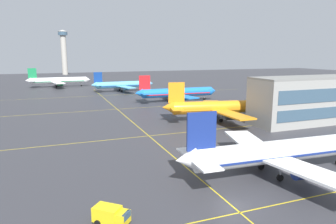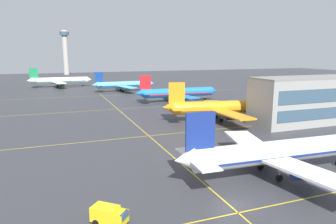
% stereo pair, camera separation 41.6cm
% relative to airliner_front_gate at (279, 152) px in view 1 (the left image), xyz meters
% --- Properties ---
extents(ground_plane, '(600.00, 600.00, 0.00)m').
position_rel_airliner_front_gate_xyz_m(ground_plane, '(-12.66, -6.23, -3.80)').
color(ground_plane, '#333338').
extents(airliner_front_gate, '(35.74, 30.83, 11.12)m').
position_rel_airliner_front_gate_xyz_m(airliner_front_gate, '(0.00, 0.00, 0.00)').
color(airliner_front_gate, white).
rests_on(airliner_front_gate, ground).
extents(airliner_second_row, '(36.50, 31.04, 11.40)m').
position_rel_airliner_front_gate_xyz_m(airliner_second_row, '(12.89, 38.58, 0.09)').
color(airliner_second_row, orange).
rests_on(airliner_second_row, ground).
extents(airliner_third_row, '(35.37, 30.61, 11.03)m').
position_rel_airliner_front_gate_xyz_m(airliner_third_row, '(13.61, 75.90, -0.03)').
color(airliner_third_row, blue).
rests_on(airliner_third_row, ground).
extents(airliner_far_left_stand, '(33.07, 28.55, 10.29)m').
position_rel_airliner_front_gate_xyz_m(airliner_far_left_stand, '(0.51, 117.84, -0.28)').
color(airliner_far_left_stand, '#5BB7E5').
rests_on(airliner_far_left_stand, ground).
extents(airliner_far_right_stand, '(36.11, 31.27, 11.27)m').
position_rel_airliner_front_gate_xyz_m(airliner_far_right_stand, '(-30.35, 151.84, 0.05)').
color(airliner_far_right_stand, white).
rests_on(airliner_far_right_stand, ground).
extents(taxiway_markings, '(150.75, 166.67, 0.01)m').
position_rel_airliner_front_gate_xyz_m(taxiway_markings, '(-12.66, 48.59, -3.79)').
color(taxiway_markings, yellow).
rests_on(taxiway_markings, ground).
extents(service_truck_red_van, '(4.31, 4.09, 2.10)m').
position_rel_airliner_front_gate_xyz_m(service_truck_red_van, '(-27.93, -5.23, -2.62)').
color(service_truck_red_van, yellow).
rests_on(service_truck_red_van, ground).
extents(control_tower, '(8.82, 8.82, 41.30)m').
position_rel_airliner_front_gate_xyz_m(control_tower, '(-22.18, 266.92, 19.97)').
color(control_tower, '#ADA89E').
rests_on(control_tower, ground).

